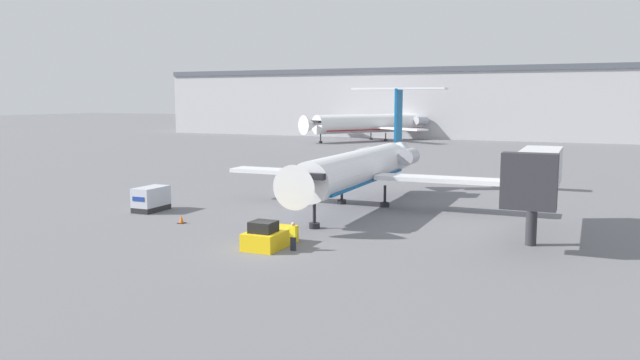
% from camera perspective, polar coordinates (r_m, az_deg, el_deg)
% --- Properties ---
extents(ground_plane, '(600.00, 600.00, 0.00)m').
position_cam_1_polar(ground_plane, '(38.99, -5.01, -6.49)').
color(ground_plane, slate).
extents(terminal_building, '(180.00, 16.80, 16.91)m').
position_cam_1_polar(terminal_building, '(154.25, 17.02, 6.75)').
color(terminal_building, '#B2B2B7').
rests_on(terminal_building, ground).
extents(airplane_main, '(25.15, 26.34, 10.53)m').
position_cam_1_polar(airplane_main, '(54.19, 3.70, 1.19)').
color(airplane_main, white).
rests_on(airplane_main, ground).
extents(pushback_tug, '(2.15, 4.04, 1.80)m').
position_cam_1_polar(pushback_tug, '(39.96, -4.62, -5.17)').
color(pushback_tug, yellow).
rests_on(pushback_tug, ground).
extents(luggage_cart, '(1.72, 3.20, 2.04)m').
position_cam_1_polar(luggage_cart, '(54.25, -15.19, -1.69)').
color(luggage_cart, '#232326').
rests_on(luggage_cart, ground).
extents(worker_near_tug, '(0.40, 0.25, 1.80)m').
position_cam_1_polar(worker_near_tug, '(38.81, -2.47, -5.09)').
color(worker_near_tug, '#232838').
rests_on(worker_near_tug, ground).
extents(traffic_cone_left, '(0.52, 0.52, 0.61)m').
position_cam_1_polar(traffic_cone_left, '(48.48, -12.55, -3.55)').
color(traffic_cone_left, black).
rests_on(traffic_cone_left, ground).
extents(airplane_parked_far_left, '(27.75, 34.50, 11.10)m').
position_cam_1_polar(airplane_parked_far_left, '(142.92, 4.96, 5.18)').
color(airplane_parked_far_left, white).
rests_on(airplane_parked_far_left, ground).
extents(jet_bridge, '(3.20, 12.76, 6.19)m').
position_cam_1_polar(jet_bridge, '(44.35, 19.21, 0.65)').
color(jet_bridge, '#2D2D33').
rests_on(jet_bridge, ground).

